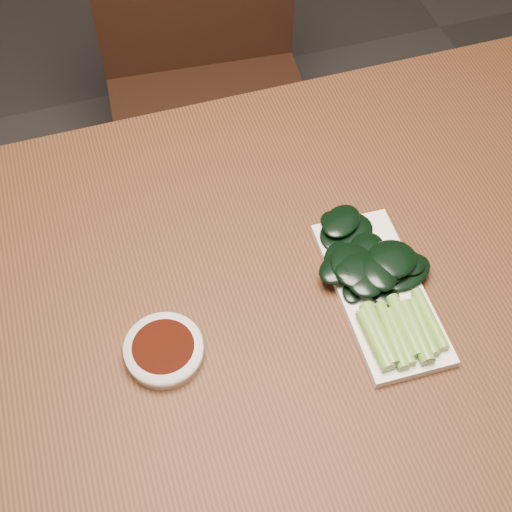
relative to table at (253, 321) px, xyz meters
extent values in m
plane|color=#2F2D2D|center=(0.00, 0.00, -0.68)|extent=(6.00, 6.00, 0.00)
cube|color=#4B2815|center=(0.00, 0.00, 0.05)|extent=(1.40, 0.80, 0.04)
cylinder|color=#4B2815|center=(0.64, 0.34, -0.32)|extent=(0.05, 0.05, 0.71)
cube|color=black|center=(0.11, 0.66, -0.25)|extent=(0.49, 0.49, 0.04)
cylinder|color=black|center=(-0.10, 0.47, -0.47)|extent=(0.04, 0.04, 0.41)
cylinder|color=black|center=(0.30, 0.44, -0.47)|extent=(0.04, 0.04, 0.41)
cylinder|color=black|center=(-0.07, 0.87, -0.47)|extent=(0.04, 0.04, 0.41)
cylinder|color=black|center=(0.33, 0.84, -0.47)|extent=(0.04, 0.04, 0.41)
cylinder|color=white|center=(-0.14, -0.05, 0.08)|extent=(0.10, 0.10, 0.02)
cylinder|color=#320C04|center=(-0.14, -0.05, 0.09)|extent=(0.08, 0.08, 0.00)
cube|color=white|center=(0.17, -0.05, 0.08)|extent=(0.12, 0.27, 0.01)
cylinder|color=#71A237|center=(0.13, -0.13, 0.09)|extent=(0.02, 0.09, 0.02)
cylinder|color=#71A237|center=(0.14, -0.12, 0.10)|extent=(0.02, 0.09, 0.02)
cylinder|color=#71A237|center=(0.15, -0.13, 0.09)|extent=(0.02, 0.10, 0.02)
cylinder|color=#71A237|center=(0.16, -0.13, 0.09)|extent=(0.02, 0.08, 0.02)
cylinder|color=#71A237|center=(0.17, -0.12, 0.09)|extent=(0.02, 0.09, 0.02)
cylinder|color=#71A237|center=(0.18, -0.13, 0.10)|extent=(0.03, 0.09, 0.02)
cylinder|color=#71A237|center=(0.20, -0.13, 0.09)|extent=(0.02, 0.09, 0.02)
cylinder|color=#71A237|center=(0.21, -0.12, 0.09)|extent=(0.02, 0.09, 0.02)
ellipsoid|color=black|center=(0.15, -0.04, 0.10)|extent=(0.06, 0.06, 0.01)
ellipsoid|color=black|center=(0.14, -0.01, 0.10)|extent=(0.07, 0.08, 0.01)
ellipsoid|color=black|center=(0.17, -0.03, 0.11)|extent=(0.05, 0.07, 0.02)
ellipsoid|color=black|center=(0.13, -0.01, 0.10)|extent=(0.08, 0.07, 0.02)
ellipsoid|color=black|center=(0.19, -0.03, 0.10)|extent=(0.08, 0.08, 0.01)
ellipsoid|color=black|center=(0.15, -0.04, 0.10)|extent=(0.06, 0.05, 0.01)
ellipsoid|color=black|center=(0.14, -0.02, 0.10)|extent=(0.08, 0.08, 0.01)
ellipsoid|color=black|center=(0.20, -0.02, 0.11)|extent=(0.08, 0.07, 0.01)
ellipsoid|color=black|center=(0.21, -0.04, 0.09)|extent=(0.09, 0.08, 0.01)
ellipsoid|color=black|center=(0.16, 0.07, 0.10)|extent=(0.08, 0.08, 0.01)
ellipsoid|color=black|center=(0.13, -0.02, 0.11)|extent=(0.05, 0.05, 0.01)
ellipsoid|color=black|center=(0.15, 0.07, 0.09)|extent=(0.07, 0.08, 0.01)
ellipsoid|color=black|center=(0.16, 0.05, 0.09)|extent=(0.10, 0.09, 0.01)
ellipsoid|color=black|center=(0.18, 0.01, 0.09)|extent=(0.05, 0.05, 0.01)
ellipsoid|color=black|center=(0.18, 0.02, 0.09)|extent=(0.07, 0.07, 0.01)
ellipsoid|color=black|center=(0.21, -0.02, 0.10)|extent=(0.08, 0.08, 0.01)
ellipsoid|color=black|center=(0.16, 0.01, 0.09)|extent=(0.05, 0.05, 0.01)
ellipsoid|color=black|center=(0.13, 0.00, 0.10)|extent=(0.07, 0.09, 0.01)
ellipsoid|color=black|center=(0.17, -0.06, 0.09)|extent=(0.06, 0.06, 0.01)
ellipsoid|color=black|center=(0.13, -0.05, 0.09)|extent=(0.03, 0.04, 0.01)
ellipsoid|color=black|center=(0.18, -0.04, 0.09)|extent=(0.05, 0.05, 0.01)
ellipsoid|color=black|center=(0.18, -0.05, 0.09)|extent=(0.05, 0.05, 0.01)
camera|label=1|loc=(-0.16, -0.51, 0.91)|focal=50.00mm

